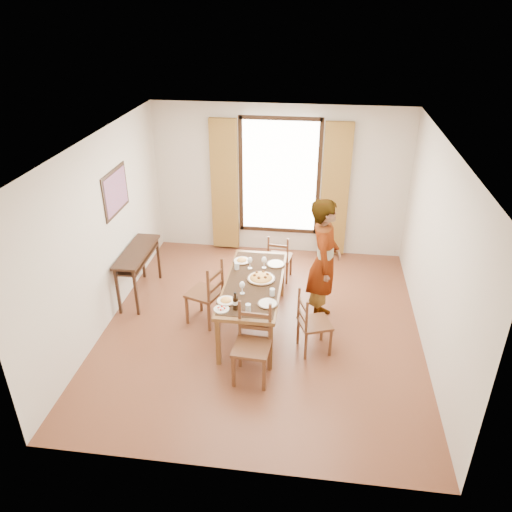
# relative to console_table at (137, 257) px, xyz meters

# --- Properties ---
(ground) EXTENTS (5.00, 5.00, 0.00)m
(ground) POSITION_rel_console_table_xyz_m (2.03, -0.60, -0.68)
(ground) COLOR #582D1B
(ground) RESTS_ON ground
(room_shell) EXTENTS (4.60, 5.10, 2.74)m
(room_shell) POSITION_rel_console_table_xyz_m (2.03, -0.47, 0.86)
(room_shell) COLOR beige
(room_shell) RESTS_ON ground
(console_table) EXTENTS (0.38, 1.20, 0.80)m
(console_table) POSITION_rel_console_table_xyz_m (0.00, 0.00, 0.00)
(console_table) COLOR #331C11
(console_table) RESTS_ON ground
(dining_table) EXTENTS (0.79, 1.89, 0.76)m
(dining_table) POSITION_rel_console_table_xyz_m (1.91, -0.62, 0.00)
(dining_table) COLOR brown
(dining_table) RESTS_ON ground
(chair_west) EXTENTS (0.56, 0.56, 1.00)m
(chair_west) POSITION_rel_console_table_xyz_m (1.21, -0.57, -0.22)
(chair_west) COLOR brown
(chair_west) RESTS_ON ground
(chair_north) EXTENTS (0.42, 0.42, 0.84)m
(chair_north) POSITION_rel_console_table_xyz_m (2.15, 0.79, -0.29)
(chair_north) COLOR brown
(chair_north) RESTS_ON ground
(chair_south) EXTENTS (0.47, 0.47, 1.00)m
(chair_south) POSITION_rel_console_table_xyz_m (2.04, -1.67, -0.22)
(chair_south) COLOR brown
(chair_south) RESTS_ON ground
(chair_east) EXTENTS (0.51, 0.51, 0.90)m
(chair_east) POSITION_rel_console_table_xyz_m (2.76, -1.05, -0.26)
(chair_east) COLOR brown
(chair_east) RESTS_ON ground
(man) EXTENTS (0.76, 0.56, 1.90)m
(man) POSITION_rel_console_table_xyz_m (2.87, -0.28, 0.27)
(man) COLOR #94989D
(man) RESTS_ON ground
(plate_sw) EXTENTS (0.27, 0.27, 0.05)m
(plate_sw) POSITION_rel_console_table_xyz_m (1.62, -1.17, 0.10)
(plate_sw) COLOR silver
(plate_sw) RESTS_ON dining_table
(plate_se) EXTENTS (0.27, 0.27, 0.05)m
(plate_se) POSITION_rel_console_table_xyz_m (2.17, -1.16, 0.10)
(plate_se) COLOR silver
(plate_se) RESTS_ON dining_table
(plate_nw) EXTENTS (0.27, 0.27, 0.05)m
(plate_nw) POSITION_rel_console_table_xyz_m (1.65, -0.06, 0.10)
(plate_nw) COLOR silver
(plate_nw) RESTS_ON dining_table
(plate_ne) EXTENTS (0.27, 0.27, 0.05)m
(plate_ne) POSITION_rel_console_table_xyz_m (2.17, -0.09, 0.10)
(plate_ne) COLOR silver
(plate_ne) RESTS_ON dining_table
(pasta_platter) EXTENTS (0.40, 0.40, 0.10)m
(pasta_platter) POSITION_rel_console_table_xyz_m (2.00, -0.54, 0.12)
(pasta_platter) COLOR #BC6018
(pasta_platter) RESTS_ON dining_table
(caprese_plate) EXTENTS (0.20, 0.20, 0.04)m
(caprese_plate) POSITION_rel_console_table_xyz_m (1.60, -1.36, 0.09)
(caprese_plate) COLOR silver
(caprese_plate) RESTS_ON dining_table
(wine_glass_a) EXTENTS (0.08, 0.08, 0.18)m
(wine_glass_a) POSITION_rel_console_table_xyz_m (1.80, -0.94, 0.16)
(wine_glass_a) COLOR white
(wine_glass_a) RESTS_ON dining_table
(wine_glass_b) EXTENTS (0.08, 0.08, 0.18)m
(wine_glass_b) POSITION_rel_console_table_xyz_m (2.01, -0.21, 0.16)
(wine_glass_b) COLOR white
(wine_glass_b) RESTS_ON dining_table
(wine_glass_c) EXTENTS (0.08, 0.08, 0.18)m
(wine_glass_c) POSITION_rel_console_table_xyz_m (1.80, -0.25, 0.16)
(wine_glass_c) COLOR white
(wine_glass_c) RESTS_ON dining_table
(tumbler_a) EXTENTS (0.07, 0.07, 0.10)m
(tumbler_a) POSITION_rel_console_table_xyz_m (2.20, -0.93, 0.12)
(tumbler_a) COLOR silver
(tumbler_a) RESTS_ON dining_table
(tumbler_b) EXTENTS (0.07, 0.07, 0.10)m
(tumbler_b) POSITION_rel_console_table_xyz_m (1.62, -0.29, 0.12)
(tumbler_b) COLOR silver
(tumbler_b) RESTS_ON dining_table
(tumbler_c) EXTENTS (0.07, 0.07, 0.10)m
(tumbler_c) POSITION_rel_console_table_xyz_m (1.94, -1.34, 0.12)
(tumbler_c) COLOR silver
(tumbler_c) RESTS_ON dining_table
(wine_bottle) EXTENTS (0.07, 0.07, 0.25)m
(wine_bottle) POSITION_rel_console_table_xyz_m (1.77, -1.32, 0.20)
(wine_bottle) COLOR black
(wine_bottle) RESTS_ON dining_table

